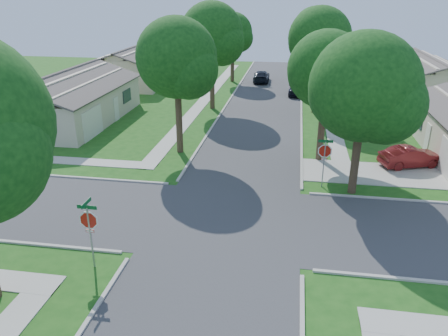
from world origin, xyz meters
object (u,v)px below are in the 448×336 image
tree_e_near (327,73)px  tree_w_near (178,62)px  tree_w_far (233,34)px  tree_ne_corner (365,92)px  tree_e_far (315,31)px  car_curb_west (261,76)px  house_nw_far (137,69)px  tree_e_mid (320,41)px  car_curb_east (298,87)px  house_nw_near (67,103)px  stop_sign_sw (89,223)px  house_ne_far (425,83)px  car_driveway (411,157)px  stop_sign_ne (325,153)px  tree_w_mid (212,37)px

tree_e_near → tree_w_near: tree_w_near is taller
tree_w_far → tree_ne_corner: (11.01, -29.80, 0.09)m
tree_e_far → car_curb_west: (-5.95, 0.33, -5.31)m
house_nw_far → car_curb_west: 15.00m
tree_e_mid → car_curb_west: 15.63m
car_curb_east → car_curb_west: bearing=127.8°
tree_ne_corner → house_nw_near: 25.15m
tree_w_near → car_curb_east: tree_w_near is taller
stop_sign_sw → house_nw_far: house_nw_far is taller
tree_ne_corner → house_ne_far: bearing=68.8°
house_nw_near → car_curb_east: size_ratio=2.89×
stop_sign_sw → tree_e_mid: tree_e_mid is taller
tree_e_far → house_ne_far: bearing=-24.0°
car_driveway → car_curb_west: (-11.53, 25.63, 0.02)m
house_ne_far → car_driveway: house_ne_far is taller
house_ne_far → car_driveway: 21.09m
house_nw_near → stop_sign_ne: bearing=-26.5°
stop_sign_ne → house_nw_near: (-20.69, 10.30, -0.51)m
tree_w_near → house_nw_near: (-11.35, 5.99, -4.60)m
stop_sign_sw → tree_e_mid: 27.71m
tree_w_far → stop_sign_ne: bearing=-72.3°
tree_w_near → house_ne_far: (20.64, 19.99, -4.60)m
stop_sign_sw → car_driveway: bearing=41.7°
tree_w_far → house_ne_far: 21.61m
tree_e_mid → tree_e_far: size_ratio=1.06×
house_ne_far → house_nw_near: 34.91m
stop_sign_sw → tree_e_near: size_ratio=0.36×
tree_w_far → car_curb_west: (3.45, 0.33, -4.84)m
stop_sign_ne → car_driveway: (5.63, 4.00, -1.39)m
tree_ne_corner → house_ne_far: 26.91m
tree_e_near → tree_ne_corner: (1.61, -4.80, -0.05)m
tree_ne_corner → tree_e_mid: bearing=95.4°
tree_e_near → house_ne_far: 23.30m
stop_sign_sw → tree_e_far: tree_e_far is taller
tree_w_far → house_nw_near: bearing=-120.8°
stop_sign_sw → house_nw_near: (-11.29, 19.70, -0.51)m
tree_w_mid → house_nw_near: (-11.35, -6.01, -4.97)m
stop_sign_ne → tree_e_far: bearing=89.9°
stop_sign_ne → tree_w_mid: tree_w_mid is taller
tree_w_far → house_nw_near: (-11.34, -19.01, -3.99)m
stop_sign_sw → tree_w_mid: (0.06, 25.71, 4.46)m
tree_e_mid → car_driveway: 14.63m
tree_e_far → tree_w_near: (-9.40, -25.00, 0.14)m
tree_w_mid → tree_ne_corner: bearing=-56.8°
tree_e_far → house_nw_near: 28.49m
car_curb_west → stop_sign_sw: bearing=82.9°
stop_sign_ne → tree_w_near: tree_w_near is taller
house_ne_far → house_nw_near: bearing=-156.4°
tree_e_near → car_curb_west: tree_e_near is taller
tree_e_mid → tree_w_far: size_ratio=1.15×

